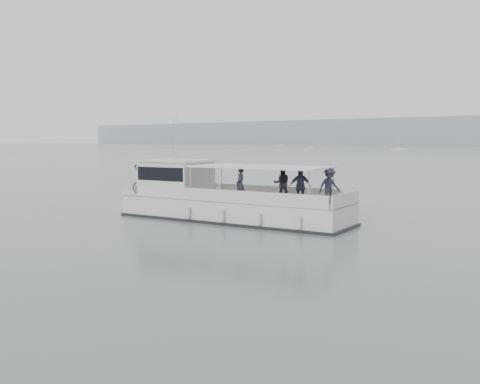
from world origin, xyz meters
The scene contains 2 objects.
ground centered at (0.00, 0.00, 0.00)m, with size 1400.00×1400.00×0.00m, color slate.
tour_boat centered at (-1.31, -0.53, 1.03)m, with size 15.06×5.11×6.26m.
Camera 1 is at (18.34, -22.95, 4.39)m, focal length 40.00 mm.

